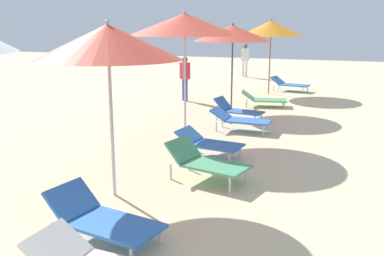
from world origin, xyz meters
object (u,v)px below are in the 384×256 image
at_px(lounger_fourth_shoreside, 206,161).
at_px(lounger_sixth_shoreside, 263,99).
at_px(person_walking_mid, 185,74).
at_px(umbrella_fourth, 108,42).
at_px(lounger_fifth_shoreside, 240,119).
at_px(umbrella_sixth, 233,33).
at_px(person_walking_near, 245,57).
at_px(lounger_sixth_inland, 238,110).
at_px(umbrella_farthest, 271,28).
at_px(lounger_fourth_inland, 102,218).
at_px(umbrella_fifth, 185,25).
at_px(lounger_fifth_inland, 209,143).
at_px(lounger_farthest_shoreside, 289,84).

bearing_deg(lounger_fourth_shoreside, lounger_sixth_shoreside, 106.71).
distance_m(lounger_fourth_shoreside, person_walking_mid, 7.96).
relative_size(umbrella_fourth, lounger_fifth_shoreside, 1.76).
bearing_deg(umbrella_sixth, person_walking_near, 103.57).
relative_size(lounger_sixth_inland, umbrella_farthest, 0.49).
bearing_deg(lounger_fourth_inland, umbrella_farthest, 101.04).
distance_m(umbrella_fourth, lounger_fourth_inland, 2.45).
bearing_deg(umbrella_fourth, umbrella_fifth, 96.38).
height_order(umbrella_fifth, umbrella_sixth, umbrella_fifth).
relative_size(lounger_fourth_inland, person_walking_mid, 0.97).
distance_m(umbrella_fifth, person_walking_near, 12.82).
xyz_separation_m(lounger_fourth_shoreside, umbrella_fifth, (-1.45, 2.42, 2.21)).
bearing_deg(umbrella_sixth, person_walking_mid, 152.04).
distance_m(umbrella_fourth, lounger_sixth_shoreside, 8.48).
relative_size(umbrella_fourth, lounger_fourth_inland, 1.75).
relative_size(lounger_fourth_inland, lounger_fifth_inland, 1.13).
relative_size(umbrella_sixth, person_walking_near, 1.56).
bearing_deg(umbrella_fifth, lounger_fifth_inland, -48.97).
distance_m(lounger_sixth_shoreside, person_walking_near, 8.41).
relative_size(lounger_sixth_inland, person_walking_near, 0.82).
bearing_deg(lounger_sixth_shoreside, lounger_fifth_inland, -100.79).
distance_m(umbrella_sixth, lounger_farthest_shoreside, 5.30).
bearing_deg(lounger_fifth_shoreside, lounger_sixth_shoreside, 92.68).
bearing_deg(lounger_fifth_inland, lounger_fourth_shoreside, -66.66).
distance_m(lounger_farthest_shoreside, person_walking_near, 5.16).
height_order(umbrella_fourth, lounger_sixth_inland, umbrella_fourth).
height_order(lounger_sixth_shoreside, lounger_farthest_shoreside, lounger_farthest_shoreside).
relative_size(umbrella_fifth, lounger_farthest_shoreside, 1.82).
relative_size(lounger_fourth_inland, umbrella_fifth, 0.52).
distance_m(lounger_fourth_inland, lounger_fifth_inland, 3.59).
bearing_deg(umbrella_fourth, umbrella_farthest, 90.93).
distance_m(umbrella_fifth, lounger_fifth_shoreside, 2.70).
bearing_deg(person_walking_near, umbrella_sixth, 17.29).
bearing_deg(umbrella_fifth, lounger_fourth_inland, -77.84).
xyz_separation_m(lounger_fourth_inland, umbrella_fifth, (-1.03, 4.78, 2.28)).
height_order(lounger_fifth_shoreside, person_walking_near, person_walking_near).
relative_size(lounger_fourth_shoreside, person_walking_near, 0.85).
distance_m(umbrella_fifth, lounger_fifth_inland, 2.74).
xyz_separation_m(umbrella_fourth, umbrella_farthest, (-0.18, 10.99, 0.16)).
bearing_deg(lounger_farthest_shoreside, umbrella_fifth, -86.19).
xyz_separation_m(lounger_sixth_inland, person_walking_mid, (-2.63, 2.37, 0.62)).
distance_m(umbrella_fifth, lounger_sixth_shoreside, 5.25).
distance_m(lounger_fourth_shoreside, lounger_fourth_inland, 2.40).
relative_size(lounger_fourth_shoreside, lounger_farthest_shoreside, 0.91).
xyz_separation_m(umbrella_fourth, person_walking_mid, (-2.48, 8.24, -1.37)).
bearing_deg(person_walking_mid, umbrella_fifth, 60.57).
bearing_deg(lounger_sixth_shoreside, lounger_fourth_inland, -102.10).
relative_size(lounger_sixth_inland, lounger_farthest_shoreside, 0.88).
height_order(lounger_fifth_shoreside, lounger_fifth_inland, lounger_fifth_shoreside).
height_order(umbrella_fifth, umbrella_farthest, umbrella_fifth).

